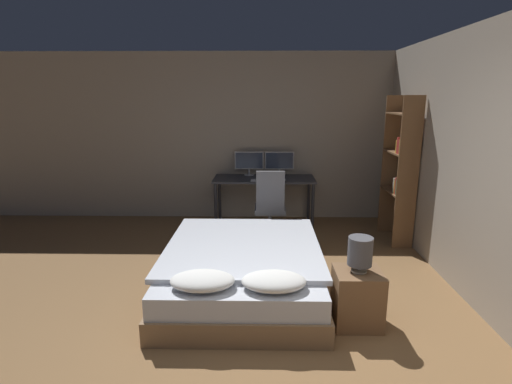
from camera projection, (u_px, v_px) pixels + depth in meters
wall_back at (260, 138)px, 6.55m from camera, size 12.00×0.06×2.70m
wall_side_right at (472, 164)px, 3.95m from camera, size 0.06×12.00×2.70m
bed at (243, 269)px, 4.19m from camera, size 1.62×2.09×0.55m
nightstand at (357, 298)px, 3.57m from camera, size 0.41×0.39×0.51m
bedside_lamp at (360, 252)px, 3.46m from camera, size 0.21×0.21×0.32m
desk at (264, 183)px, 6.32m from camera, size 1.59×0.65×0.75m
monitor_left at (249, 162)px, 6.47m from camera, size 0.47×0.16×0.39m
monitor_right at (279, 162)px, 6.46m from camera, size 0.47×0.16×0.39m
keyboard at (264, 180)px, 6.08m from camera, size 0.41×0.13×0.02m
computer_mouse at (284, 180)px, 6.07m from camera, size 0.07×0.05×0.04m
office_chair at (270, 213)px, 5.61m from camera, size 0.52×0.52×1.03m
bookshelf at (401, 165)px, 5.45m from camera, size 0.28×0.72×2.02m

